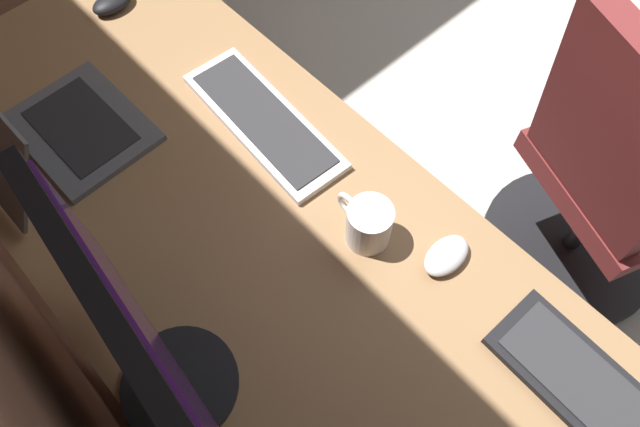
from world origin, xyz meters
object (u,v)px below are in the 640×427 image
mouse_main (446,256)px  mouse_spare (112,2)px  office_chair (606,186)px  drawer_pedestal (300,354)px  coffee_mug (368,224)px  keyboard_spare (606,406)px  monitor_primary (145,347)px  keyboard_main (264,121)px  laptop_leftmost (46,134)px

mouse_main → mouse_spare: 1.01m
mouse_spare → office_chair: office_chair is taller
drawer_pedestal → coffee_mug: size_ratio=5.46×
keyboard_spare → mouse_spare: mouse_spare is taller
monitor_primary → keyboard_main: 0.61m
laptop_leftmost → coffee_mug: (-0.59, -0.33, -0.00)m
keyboard_main → mouse_main: 0.48m
keyboard_spare → office_chair: office_chair is taller
laptop_leftmost → keyboard_spare: laptop_leftmost is taller
drawer_pedestal → coffee_mug: bearing=-89.1°
mouse_main → coffee_mug: (0.14, 0.07, 0.03)m
monitor_primary → mouse_spare: bearing=-26.2°
laptop_leftmost → mouse_spare: (0.27, -0.32, -0.03)m
monitor_primary → keyboard_main: size_ratio=1.22×
mouse_main → coffee_mug: coffee_mug is taller
mouse_main → keyboard_main: bearing=5.2°
monitor_primary → mouse_main: monitor_primary is taller
keyboard_spare → office_chair: size_ratio=0.44×
keyboard_spare → mouse_main: 0.36m
laptop_leftmost → mouse_main: bearing=-150.8°
mouse_main → mouse_spare: size_ratio=1.00×
laptop_leftmost → office_chair: office_chair is taller
drawer_pedestal → coffee_mug: 0.47m
coffee_mug → office_chair: size_ratio=0.13×
drawer_pedestal → laptop_leftmost: bearing=13.6°
keyboard_spare → coffee_mug: bearing=7.4°
drawer_pedestal → mouse_main: bearing=-117.0°
mouse_main → mouse_spare: bearing=4.8°
monitor_primary → office_chair: bearing=-103.2°
mouse_main → office_chair: (-0.11, -0.60, -0.29)m
monitor_primary → mouse_spare: (0.85, -0.42, -0.22)m
keyboard_main → coffee_mug: 0.35m
coffee_mug → office_chair: office_chair is taller
office_chair → coffee_mug: bearing=70.0°
coffee_mug → laptop_leftmost: bearing=29.4°
drawer_pedestal → keyboard_main: size_ratio=1.62×
office_chair → drawer_pedestal: bearing=74.4°
monitor_primary → keyboard_spare: monitor_primary is taller
drawer_pedestal → mouse_spare: bearing=-11.6°
monitor_primary → office_chair: (-0.26, -1.10, -0.51)m
drawer_pedestal → keyboard_main: keyboard_main is taller
laptop_leftmost → coffee_mug: 0.68m
monitor_primary → coffee_mug: monitor_primary is taller
laptop_leftmost → office_chair: size_ratio=0.35×
drawer_pedestal → keyboard_main: 0.57m
mouse_main → office_chair: bearing=-100.1°
laptop_leftmost → keyboard_spare: (-1.09, -0.40, -0.04)m
laptop_leftmost → coffee_mug: size_ratio=2.70×
keyboard_spare → mouse_spare: 1.37m
mouse_main → office_chair: office_chair is taller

